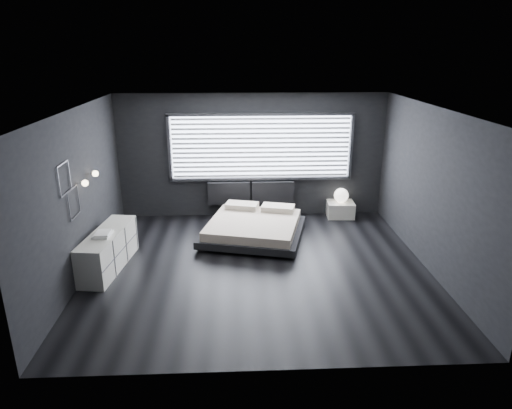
{
  "coord_description": "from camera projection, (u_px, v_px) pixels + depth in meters",
  "views": [
    {
      "loc": [
        -0.39,
        -7.33,
        3.74
      ],
      "look_at": [
        0.0,
        0.85,
        0.9
      ],
      "focal_mm": 32.0,
      "sensor_mm": 36.0,
      "label": 1
    }
  ],
  "objects": [
    {
      "name": "headboard",
      "position": [
        251.0,
        193.0,
        10.46
      ],
      "size": [
        1.96,
        0.16,
        0.52
      ],
      "color": "black",
      "rests_on": "ground"
    },
    {
      "name": "nightstand",
      "position": [
        340.0,
        209.0,
        10.55
      ],
      "size": [
        0.63,
        0.54,
        0.35
      ],
      "primitive_type": "cube",
      "rotation": [
        0.0,
        0.0,
        -0.05
      ],
      "color": "silver",
      "rests_on": "ground"
    },
    {
      "name": "wall_art_upper",
      "position": [
        64.0,
        179.0,
        6.9
      ],
      "size": [
        0.01,
        0.48,
        0.48
      ],
      "color": "#47474C",
      "rests_on": "ground"
    },
    {
      "name": "sconce_far",
      "position": [
        95.0,
        174.0,
        8.12
      ],
      "size": [
        0.18,
        0.11,
        0.11
      ],
      "color": "silver",
      "rests_on": "ground"
    },
    {
      "name": "room",
      "position": [
        258.0,
        193.0,
        7.7
      ],
      "size": [
        6.04,
        6.0,
        2.8
      ],
      "color": "black",
      "rests_on": "ground"
    },
    {
      "name": "wall_art_lower",
      "position": [
        74.0,
        203.0,
        7.29
      ],
      "size": [
        0.01,
        0.48,
        0.48
      ],
      "color": "#47474C",
      "rests_on": "ground"
    },
    {
      "name": "window",
      "position": [
        261.0,
        147.0,
        10.19
      ],
      "size": [
        4.14,
        0.09,
        1.52
      ],
      "color": "white",
      "rests_on": "ground"
    },
    {
      "name": "orb_lamp",
      "position": [
        341.0,
        195.0,
        10.44
      ],
      "size": [
        0.33,
        0.33,
        0.33
      ],
      "primitive_type": "sphere",
      "color": "white",
      "rests_on": "nightstand"
    },
    {
      "name": "bed",
      "position": [
        254.0,
        227.0,
        9.37
      ],
      "size": [
        2.35,
        2.28,
        0.51
      ],
      "color": "black",
      "rests_on": "ground"
    },
    {
      "name": "sconce_near",
      "position": [
        85.0,
        183.0,
        7.55
      ],
      "size": [
        0.18,
        0.11,
        0.11
      ],
      "color": "silver",
      "rests_on": "ground"
    },
    {
      "name": "dresser",
      "position": [
        109.0,
        250.0,
        8.06
      ],
      "size": [
        0.7,
        1.76,
        0.68
      ],
      "color": "silver",
      "rests_on": "ground"
    },
    {
      "name": "book_stack",
      "position": [
        103.0,
        234.0,
        7.77
      ],
      "size": [
        0.3,
        0.37,
        0.07
      ],
      "color": "white",
      "rests_on": "dresser"
    }
  ]
}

